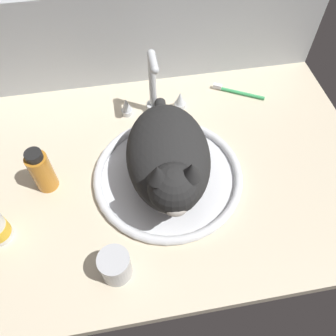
{
  "coord_description": "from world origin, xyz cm",
  "views": [
    {
      "loc": [
        -5.17,
        -49.32,
        73.89
      ],
      "look_at": [
        3.07,
        -2.44,
        7.0
      ],
      "focal_mm": 36.35,
      "sensor_mm": 36.0,
      "label": 1
    }
  ],
  "objects_px": {
    "cat": "(169,161)",
    "metal_jar": "(115,266)",
    "faucet": "(153,92)",
    "toothbrush": "(237,92)",
    "amber_bottle": "(42,171)",
    "sink_basin": "(168,175)"
  },
  "relations": [
    {
      "from": "faucet",
      "to": "toothbrush",
      "type": "distance_m",
      "value": 0.27
    },
    {
      "from": "faucet",
      "to": "metal_jar",
      "type": "relative_size",
      "value": 2.78
    },
    {
      "from": "cat",
      "to": "amber_bottle",
      "type": "xyz_separation_m",
      "value": [
        -0.29,
        0.05,
        -0.04
      ]
    },
    {
      "from": "cat",
      "to": "metal_jar",
      "type": "bearing_deg",
      "value": -126.3
    },
    {
      "from": "amber_bottle",
      "to": "toothbrush",
      "type": "height_order",
      "value": "amber_bottle"
    },
    {
      "from": "sink_basin",
      "to": "faucet",
      "type": "distance_m",
      "value": 0.24
    },
    {
      "from": "cat",
      "to": "metal_jar",
      "type": "distance_m",
      "value": 0.25
    },
    {
      "from": "faucet",
      "to": "cat",
      "type": "height_order",
      "value": "cat"
    },
    {
      "from": "faucet",
      "to": "amber_bottle",
      "type": "relative_size",
      "value": 1.62
    },
    {
      "from": "faucet",
      "to": "toothbrush",
      "type": "bearing_deg",
      "value": 7.25
    },
    {
      "from": "sink_basin",
      "to": "amber_bottle",
      "type": "distance_m",
      "value": 0.3
    },
    {
      "from": "amber_bottle",
      "to": "toothbrush",
      "type": "distance_m",
      "value": 0.6
    },
    {
      "from": "cat",
      "to": "amber_bottle",
      "type": "distance_m",
      "value": 0.3
    },
    {
      "from": "sink_basin",
      "to": "faucet",
      "type": "height_order",
      "value": "faucet"
    },
    {
      "from": "amber_bottle",
      "to": "faucet",
      "type": "bearing_deg",
      "value": 34.6
    },
    {
      "from": "metal_jar",
      "to": "toothbrush",
      "type": "bearing_deg",
      "value": 50.06
    },
    {
      "from": "cat",
      "to": "metal_jar",
      "type": "xyz_separation_m",
      "value": [
        -0.14,
        -0.2,
        -0.06
      ]
    },
    {
      "from": "sink_basin",
      "to": "metal_jar",
      "type": "distance_m",
      "value": 0.26
    },
    {
      "from": "sink_basin",
      "to": "cat",
      "type": "relative_size",
      "value": 0.91
    },
    {
      "from": "cat",
      "to": "metal_jar",
      "type": "height_order",
      "value": "cat"
    },
    {
      "from": "amber_bottle",
      "to": "metal_jar",
      "type": "bearing_deg",
      "value": -59.07
    },
    {
      "from": "metal_jar",
      "to": "toothbrush",
      "type": "height_order",
      "value": "metal_jar"
    }
  ]
}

